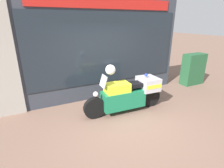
{
  "coord_description": "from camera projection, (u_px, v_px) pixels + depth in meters",
  "views": [
    {
      "loc": [
        -2.08,
        -3.47,
        2.55
      ],
      "look_at": [
        0.12,
        1.03,
        0.73
      ],
      "focal_mm": 28.0,
      "sensor_mm": 36.0,
      "label": 1
    }
  ],
  "objects": [
    {
      "name": "paramedic_motorcycle",
      "position": [
        129.0,
        94.0,
        5.09
      ],
      "size": [
        2.45,
        0.65,
        1.2
      ],
      "rotation": [
        0.0,
        0.0,
        3.1
      ],
      "color": "black",
      "rests_on": "ground"
    },
    {
      "name": "shop_building",
      "position": [
        85.0,
        50.0,
        5.63
      ],
      "size": [
        6.24,
        0.55,
        3.28
      ],
      "color": "#333842",
      "rests_on": "ground"
    },
    {
      "name": "window_display",
      "position": [
        105.0,
        81.0,
        6.34
      ],
      "size": [
        5.01,
        0.3,
        2.07
      ],
      "color": "slate",
      "rests_on": "ground"
    },
    {
      "name": "utility_cabinet",
      "position": [
        193.0,
        69.0,
        7.3
      ],
      "size": [
        0.96,
        0.44,
        1.29
      ],
      "primitive_type": "cube",
      "color": "#235633",
      "rests_on": "ground"
    },
    {
      "name": "ground_plane",
      "position": [
        125.0,
        122.0,
        4.66
      ],
      "size": [
        60.0,
        60.0,
        0.0
      ],
      "primitive_type": "plane",
      "color": "#7A5B4C"
    },
    {
      "name": "white_helmet",
      "position": [
        110.0,
        70.0,
        4.6
      ],
      "size": [
        0.27,
        0.27,
        0.27
      ],
      "primitive_type": "sphere",
      "color": "white",
      "rests_on": "paramedic_motorcycle"
    }
  ]
}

